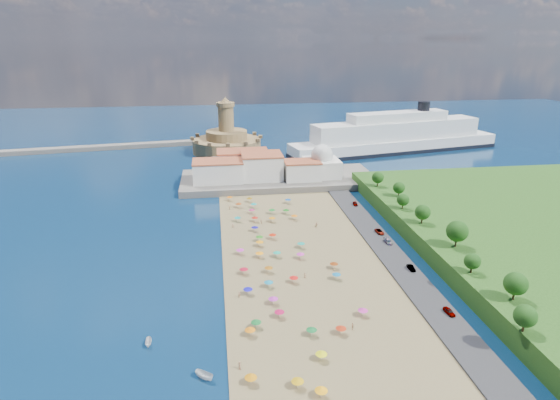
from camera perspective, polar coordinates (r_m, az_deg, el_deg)
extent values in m
plane|color=#071938|center=(151.02, -0.20, -6.02)|extent=(700.00, 700.00, 0.00)
cube|color=#59544C|center=(219.54, -0.18, 2.53)|extent=(90.00, 36.00, 3.00)
cube|color=#59544C|center=(251.58, -6.25, 4.50)|extent=(18.00, 70.00, 2.40)
cube|color=#59544C|center=(309.16, -25.11, 5.57)|extent=(199.03, 34.77, 2.60)
cube|color=silver|center=(212.19, -7.56, 3.46)|extent=(22.00, 14.00, 9.00)
cube|color=silver|center=(214.83, -2.23, 4.08)|extent=(18.00, 16.00, 11.00)
cube|color=silver|center=(213.87, 2.70, 3.59)|extent=(16.00, 12.00, 8.00)
cube|color=silver|center=(225.93, -4.56, 4.66)|extent=(24.00, 14.00, 10.00)
cube|color=silver|center=(219.64, 5.08, 3.95)|extent=(16.00, 16.00, 8.00)
sphere|color=silver|center=(218.16, 5.13, 5.47)|extent=(10.00, 10.00, 10.00)
cylinder|color=silver|center=(217.30, 5.16, 6.45)|extent=(1.20, 1.20, 1.60)
cylinder|color=#94734A|center=(280.10, -6.48, 6.58)|extent=(40.00, 40.00, 8.00)
cylinder|color=#94734A|center=(278.78, -6.53, 7.89)|extent=(24.00, 24.00, 5.00)
cylinder|color=#94734A|center=(277.11, -6.61, 9.82)|extent=(9.00, 9.00, 14.00)
cylinder|color=#94734A|center=(275.92, -6.67, 11.50)|extent=(10.40, 10.40, 2.40)
cone|color=#94734A|center=(275.59, -6.70, 12.05)|extent=(6.00, 6.00, 3.00)
cube|color=black|center=(289.34, 13.85, 5.96)|extent=(133.31, 46.33, 2.12)
cube|color=white|center=(288.73, 13.89, 6.51)|extent=(132.25, 45.73, 7.87)
cube|color=white|center=(286.95, 14.04, 8.30)|extent=(105.87, 36.93, 10.49)
cube|color=white|center=(285.66, 14.16, 9.85)|extent=(62.39, 24.54, 5.24)
cylinder|color=black|center=(294.94, 17.13, 10.89)|extent=(6.99, 6.99, 5.24)
cylinder|color=gray|center=(115.90, -0.07, -13.75)|extent=(0.07, 0.07, 2.00)
cone|color=#B00E41|center=(115.42, -0.07, -13.37)|extent=(2.50, 2.50, 0.60)
cylinder|color=gray|center=(173.68, 1.75, -2.13)|extent=(0.07, 0.07, 2.00)
cone|color=#D5690B|center=(173.36, 1.75, -1.85)|extent=(2.50, 2.50, 0.60)
cylinder|color=gray|center=(163.41, -3.09, -3.55)|extent=(0.07, 0.07, 2.00)
cone|color=#100B91|center=(163.07, -3.09, -3.26)|extent=(2.50, 2.50, 0.60)
cylinder|color=gray|center=(143.87, 2.51, -6.83)|extent=(0.07, 0.07, 2.00)
cone|color=#C329A4|center=(143.47, 2.52, -6.51)|extent=(2.50, 2.50, 0.60)
cylinder|color=gray|center=(110.04, -3.66, -15.78)|extent=(0.07, 0.07, 2.00)
cone|color=orange|center=(109.53, -3.68, -15.40)|extent=(2.50, 2.50, 0.60)
cylinder|color=gray|center=(186.68, -5.07, -0.66)|extent=(0.07, 0.07, 2.00)
cone|color=#963A0D|center=(186.38, -5.07, -0.40)|extent=(2.50, 2.50, 0.60)
cylinder|color=gray|center=(121.01, -0.83, -12.20)|extent=(0.07, 0.07, 2.00)
cone|color=#B827AC|center=(120.54, -0.83, -11.84)|extent=(2.50, 2.50, 0.60)
cylinder|color=gray|center=(111.17, 7.43, -15.52)|extent=(0.07, 0.07, 2.00)
cone|color=#B52A0E|center=(110.66, 7.45, -15.14)|extent=(2.50, 2.50, 0.60)
cylinder|color=gray|center=(144.66, -0.37, -6.66)|extent=(0.07, 0.07, 2.00)
cone|color=#119C7A|center=(144.27, -0.37, -6.34)|extent=(2.50, 2.50, 0.60)
cylinder|color=gray|center=(155.74, -2.51, -4.73)|extent=(0.07, 0.07, 2.00)
cone|color=#207B15|center=(155.38, -2.52, -4.42)|extent=(2.50, 2.50, 0.60)
cylinder|color=gray|center=(133.12, 6.88, -9.23)|extent=(0.07, 0.07, 2.00)
cone|color=#10699A|center=(132.69, 6.90, -8.89)|extent=(2.50, 2.50, 0.60)
cylinder|color=gray|center=(146.91, -4.88, -6.31)|extent=(0.07, 0.07, 2.00)
cone|color=#CC2BB1|center=(146.53, -4.89, -5.99)|extent=(2.50, 2.50, 0.60)
cylinder|color=gray|center=(171.49, -0.97, -2.41)|extent=(0.07, 0.07, 2.00)
cone|color=#C8760A|center=(171.16, -0.97, -2.13)|extent=(2.50, 2.50, 0.60)
cylinder|color=gray|center=(130.53, 1.69, -9.70)|extent=(0.07, 0.07, 2.00)
cone|color=red|center=(130.10, 1.69, -9.35)|extent=(2.50, 2.50, 0.60)
cylinder|color=gray|center=(128.34, -1.40, -10.24)|extent=(0.07, 0.07, 2.00)
cone|color=#107A9A|center=(127.90, -1.40, -9.88)|extent=(2.50, 2.50, 0.60)
cylinder|color=gray|center=(152.00, -2.49, -5.35)|extent=(0.07, 0.07, 2.00)
cone|color=orange|center=(151.63, -2.49, -5.04)|extent=(2.50, 2.50, 0.60)
cylinder|color=gray|center=(118.18, 10.06, -13.37)|extent=(0.07, 0.07, 2.00)
cone|color=#CC2B9B|center=(117.70, 10.09, -13.00)|extent=(2.50, 2.50, 0.60)
cylinder|color=gray|center=(179.24, 0.74, -1.43)|extent=(0.07, 0.07, 2.00)
cone|color=#136C16|center=(178.92, 0.74, -1.16)|extent=(2.50, 2.50, 0.60)
cylinder|color=gray|center=(95.03, 5.03, -22.40)|extent=(0.07, 0.07, 2.00)
cone|color=#FFA40B|center=(94.44, 5.05, -22.00)|extent=(2.50, 2.50, 0.60)
cylinder|color=gray|center=(192.69, -3.75, 0.02)|extent=(0.07, 0.07, 2.00)
cone|color=#815E0B|center=(192.39, -3.75, 0.27)|extent=(2.50, 2.50, 0.60)
cylinder|color=gray|center=(157.18, -0.91, -4.48)|extent=(0.07, 0.07, 2.00)
cone|color=red|center=(156.82, -0.91, -4.18)|extent=(2.50, 2.50, 0.60)
cylinder|color=gray|center=(144.42, -2.51, -6.72)|extent=(0.07, 0.07, 2.00)
cone|color=orange|center=(144.03, -2.52, -6.40)|extent=(2.50, 2.50, 0.60)
cylinder|color=gray|center=(179.71, -3.45, -1.41)|extent=(0.07, 0.07, 2.00)
cone|color=#A82459|center=(179.39, -3.46, -1.14)|extent=(2.50, 2.50, 0.60)
cylinder|color=gray|center=(194.94, -6.14, 0.17)|extent=(0.07, 0.07, 2.00)
cone|color=#D86109|center=(194.65, -6.15, 0.42)|extent=(2.50, 2.50, 0.60)
cylinder|color=gray|center=(186.00, -3.23, -0.69)|extent=(0.07, 0.07, 2.00)
cone|color=#109891|center=(185.69, -3.23, -0.42)|extent=(2.50, 2.50, 0.60)
cylinder|color=gray|center=(179.41, -0.98, -1.41)|extent=(0.07, 0.07, 2.00)
cone|color=#147522|center=(179.10, -0.99, -1.14)|extent=(2.50, 2.50, 0.60)
cylinder|color=gray|center=(125.37, -3.92, -11.04)|extent=(0.07, 0.07, 2.00)
cone|color=#120EBC|center=(124.92, -3.93, -10.69)|extent=(2.50, 2.50, 0.60)
cylinder|color=gray|center=(135.73, -1.38, -8.50)|extent=(0.07, 0.07, 2.00)
cone|color=#99560D|center=(135.32, -1.39, -8.16)|extent=(2.50, 2.50, 0.60)
cylinder|color=gray|center=(172.45, -5.20, -2.36)|extent=(0.07, 0.07, 2.00)
cone|color=#0F8B8B|center=(172.13, -5.21, -2.08)|extent=(2.50, 2.50, 0.60)
cylinder|color=gray|center=(172.00, -3.09, -2.37)|extent=(0.07, 0.07, 2.00)
cone|color=#AA190D|center=(171.68, -3.09, -2.09)|extent=(2.50, 2.50, 0.60)
cylinder|color=gray|center=(103.31, 5.06, -18.47)|extent=(0.07, 0.07, 2.00)
cone|color=yellow|center=(102.76, 5.07, -18.07)|extent=(2.50, 2.50, 0.60)
cylinder|color=gray|center=(190.80, 0.97, -0.14)|extent=(0.07, 0.07, 2.00)
cone|color=#0B3F97|center=(190.50, 0.97, 0.12)|extent=(2.50, 2.50, 0.60)
cylinder|color=gray|center=(138.83, 6.59, -7.96)|extent=(0.07, 0.07, 2.00)
cone|color=maroon|center=(138.43, 6.61, -7.63)|extent=(2.50, 2.50, 0.60)
cylinder|color=gray|center=(112.46, -2.92, -14.91)|extent=(0.07, 0.07, 2.00)
cone|color=#126726|center=(111.96, -2.93, -14.53)|extent=(2.50, 2.50, 0.60)
cylinder|color=gray|center=(97.56, -3.57, -21.06)|extent=(0.07, 0.07, 2.00)
cone|color=orange|center=(96.99, -3.58, -20.65)|extent=(2.50, 2.50, 0.60)
cylinder|color=gray|center=(150.91, 2.58, -5.54)|extent=(0.07, 0.07, 2.00)
cone|color=#0F907B|center=(150.54, 2.59, -5.23)|extent=(2.50, 2.50, 0.60)
cylinder|color=gray|center=(110.09, 3.87, -15.77)|extent=(0.07, 0.07, 2.00)
cone|color=#12682C|center=(109.58, 3.88, -15.39)|extent=(2.50, 2.50, 0.60)
cylinder|color=gray|center=(96.66, 2.15, -21.49)|extent=(0.07, 0.07, 2.00)
cone|color=#D09C0B|center=(96.08, 2.16, -21.08)|extent=(2.50, 2.50, 0.60)
cylinder|color=gray|center=(135.30, -4.43, -8.65)|extent=(0.07, 0.07, 2.00)
cone|color=#A80D24|center=(134.88, -4.44, -8.31)|extent=(2.50, 2.50, 0.60)
imported|color=tan|center=(124.32, -4.97, -11.42)|extent=(0.68, 0.48, 1.75)
imported|color=tan|center=(101.26, -4.93, -19.45)|extent=(0.83, 1.00, 1.76)
imported|color=tan|center=(170.13, -2.34, -2.63)|extent=(1.11, 1.13, 1.84)
imported|color=tan|center=(185.20, -6.18, -0.90)|extent=(0.57, 1.07, 1.73)
imported|color=tan|center=(113.12, 8.84, -14.97)|extent=(0.47, 1.08, 1.83)
imported|color=tan|center=(133.34, 3.07, -9.15)|extent=(0.88, 0.96, 1.64)
imported|color=tan|center=(167.77, 4.45, -3.02)|extent=(1.61, 1.28, 1.71)
imported|color=tan|center=(167.17, -5.76, -3.13)|extent=(1.26, 1.29, 1.77)
imported|color=white|center=(100.11, -9.20, -20.39)|extent=(4.47, 4.06, 1.70)
imported|color=white|center=(111.50, -15.73, -16.40)|extent=(1.43, 3.57, 1.36)
imported|color=gray|center=(123.76, 19.93, -12.65)|extent=(1.93, 3.96, 1.30)
imported|color=gray|center=(141.77, 15.69, -7.96)|extent=(1.45, 3.81, 1.24)
imported|color=gray|center=(164.49, 12.04, -3.79)|extent=(2.38, 4.62, 1.25)
imported|color=gray|center=(190.05, 9.16, -0.43)|extent=(2.01, 4.08, 1.34)
imported|color=gray|center=(157.41, 13.04, -4.93)|extent=(2.01, 4.43, 1.26)
cylinder|color=#382314|center=(113.16, 27.56, -13.44)|extent=(0.50, 0.50, 2.65)
sphere|color=#14380F|center=(111.98, 27.75, -12.41)|extent=(4.77, 4.77, 4.77)
cylinder|color=#382314|center=(124.29, 26.62, -10.20)|extent=(0.50, 0.50, 3.05)
sphere|color=#14380F|center=(123.06, 26.81, -9.08)|extent=(5.49, 5.49, 5.49)
cylinder|color=#382314|center=(133.26, 22.29, -7.73)|extent=(0.50, 0.50, 2.38)
sphere|color=#14380F|center=(132.35, 22.40, -6.90)|extent=(4.29, 4.29, 4.29)
cylinder|color=#382314|center=(147.25, 20.66, -4.71)|extent=(0.50, 0.50, 3.52)
sphere|color=#14380F|center=(146.07, 20.80, -3.57)|extent=(6.34, 6.34, 6.34)
cylinder|color=#382314|center=(161.87, 16.92, -2.27)|extent=(0.50, 0.50, 2.84)
sphere|color=#14380F|center=(161.00, 17.01, -1.42)|extent=(5.12, 5.12, 5.12)
cylinder|color=#382314|center=(173.82, 14.71, -0.65)|extent=(0.50, 0.50, 2.47)
sphere|color=#14380F|center=(173.10, 14.77, 0.04)|extent=(4.44, 4.44, 4.44)
cylinder|color=#382314|center=(187.01, 14.25, 0.80)|extent=(0.50, 0.50, 2.56)
sphere|color=#14380F|center=(186.32, 14.31, 1.47)|extent=(4.61, 4.61, 4.61)
cylinder|color=#382314|center=(198.02, 11.80, 2.03)|extent=(0.50, 0.50, 2.74)
sphere|color=#14380F|center=(197.33, 11.85, 2.72)|extent=(4.93, 4.93, 4.93)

